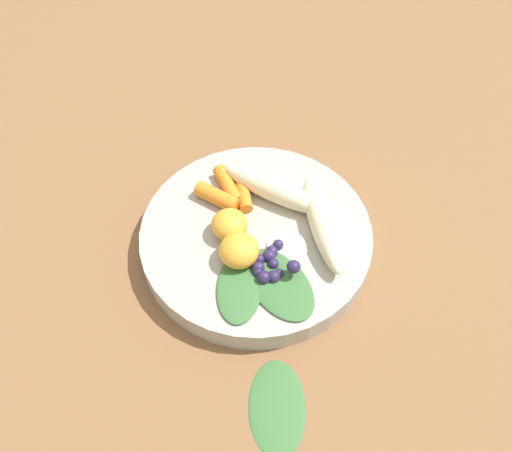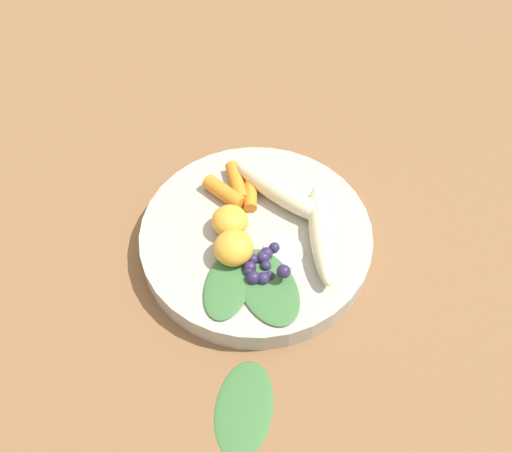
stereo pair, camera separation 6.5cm
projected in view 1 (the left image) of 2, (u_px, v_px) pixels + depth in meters
name	position (u px, v px, depth m)	size (l,w,h in m)	color
ground_plane	(256.00, 246.00, 0.69)	(2.40, 2.40, 0.00)	brown
bowl	(256.00, 239.00, 0.67)	(0.26, 0.26, 0.03)	#B2AD9E
banana_peeled_left	(274.00, 190.00, 0.68)	(0.13, 0.03, 0.03)	beige
banana_peeled_right	(323.00, 224.00, 0.65)	(0.13, 0.03, 0.03)	beige
orange_segment_near	(239.00, 251.00, 0.63)	(0.04, 0.04, 0.03)	#F4A833
orange_segment_far	(230.00, 224.00, 0.65)	(0.04, 0.04, 0.03)	#F4A833
carrot_front	(243.00, 189.00, 0.69)	(0.02, 0.02, 0.06)	orange
carrot_mid_left	(228.00, 185.00, 0.69)	(0.02, 0.02, 0.06)	orange
carrot_mid_right	(219.00, 196.00, 0.68)	(0.02, 0.02, 0.05)	orange
blueberry_pile	(269.00, 264.00, 0.63)	(0.06, 0.06, 0.03)	#2D234C
coconut_shred_patch	(287.00, 248.00, 0.65)	(0.04, 0.04, 0.00)	white
kale_leaf_left	(240.00, 286.00, 0.62)	(0.09, 0.05, 0.01)	#3D7038
kale_leaf_right	(279.00, 284.00, 0.62)	(0.10, 0.06, 0.01)	#3D7038
kale_leaf_stray	(277.00, 407.00, 0.57)	(0.10, 0.06, 0.01)	#3D7038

